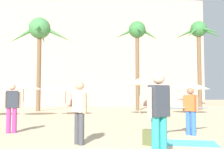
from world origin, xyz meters
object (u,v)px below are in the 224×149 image
Objects in this scene: palm_tree_far_left at (199,38)px; person_mid_center at (12,106)px; person_mid_left at (189,108)px; person_near_left at (159,113)px; beach_towel at (189,143)px; cafe_umbrella_5 at (24,86)px; person_mid_right at (79,110)px; palm_tree_center at (137,37)px; cafe_umbrella_1 at (66,87)px; palm_tree_left at (40,34)px; cafe_umbrella_4 at (191,86)px; cafe_umbrella_3 at (140,82)px; backpack at (149,138)px.

palm_tree_far_left reaches higher than person_mid_center.
person_near_left reaches higher than person_mid_left.
beach_towel is at bearing -62.60° from person_near_left.
cafe_umbrella_5 reaches higher than beach_towel.
person_mid_right reaches higher than beach_towel.
person_mid_left is at bearing -58.02° from person_near_left.
person_mid_right is (3.36, -10.34, -0.97)m from cafe_umbrella_5.
palm_tree_center reaches higher than person_mid_left.
cafe_umbrella_1 is 0.90× the size of person_mid_left.
palm_tree_center is at bearing 37.90° from cafe_umbrella_1.
person_mid_left is (6.84, -14.29, -5.51)m from palm_tree_left.
beach_towel is (-4.88, -11.10, -1.97)m from cafe_umbrella_4.
palm_tree_left reaches higher than palm_tree_center.
person_mid_left is 1.39× the size of person_near_left.
cafe_umbrella_3 is 1.39× the size of person_mid_center.
cafe_umbrella_5 is 13.66m from person_near_left.
palm_tree_left is 18.19m from beach_towel.
palm_tree_left reaches higher than person_mid_left.
beach_towel is at bearing -97.55° from palm_tree_center.
palm_tree_center reaches higher than beach_towel.
backpack is 2.03m from person_mid_right.
cafe_umbrella_4 reaches higher than person_mid_left.
backpack is at bearing -63.96° from cafe_umbrella_5.
cafe_umbrella_5 is (-0.25, -5.33, -4.48)m from palm_tree_left.
person_near_left is at bearing -115.73° from cafe_umbrella_4.
cafe_umbrella_3 is 11.37m from person_mid_right.
beach_towel is (-1.12, -10.72, -2.21)m from cafe_umbrella_3.
beach_towel is 1.20m from backpack.
cafe_umbrella_1 is at bearing 149.73° from person_mid_center.
cafe_umbrella_5 is at bearing 168.41° from person_mid_center.
palm_tree_center is 3.11× the size of cafe_umbrella_3.
palm_tree_far_left is 19.35m from person_mid_center.
person_near_left is at bearing -101.45° from palm_tree_center.
palm_tree_far_left reaches higher than cafe_umbrella_1.
cafe_umbrella_5 is 7.86m from person_mid_center.
cafe_umbrella_5 is at bearing 76.76° from person_mid_right.
cafe_umbrella_4 is (8.65, 0.18, 0.13)m from cafe_umbrella_1.
cafe_umbrella_5 is at bearing -159.39° from palm_tree_far_left.
cafe_umbrella_3 is at bearing -174.18° from cafe_umbrella_4.
person_mid_right is (-5.09, -15.24, -5.32)m from palm_tree_center.
cafe_umbrella_5 is 0.92× the size of person_mid_left.
cafe_umbrella_4 is 1.53× the size of person_mid_right.
cafe_umbrella_5 is (-14.18, -5.33, -4.53)m from palm_tree_far_left.
palm_tree_far_left reaches higher than person_mid_left.
person_mid_center is (-2.35, 2.61, 0.02)m from person_mid_right.
palm_tree_center is at bearing 123.01° from cafe_umbrella_4.
person_mid_right is 0.98× the size of person_mid_center.
backpack is at bearing -174.20° from beach_towel.
palm_tree_far_left reaches higher than cafe_umbrella_5.
palm_tree_left is 19.41m from person_near_left.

